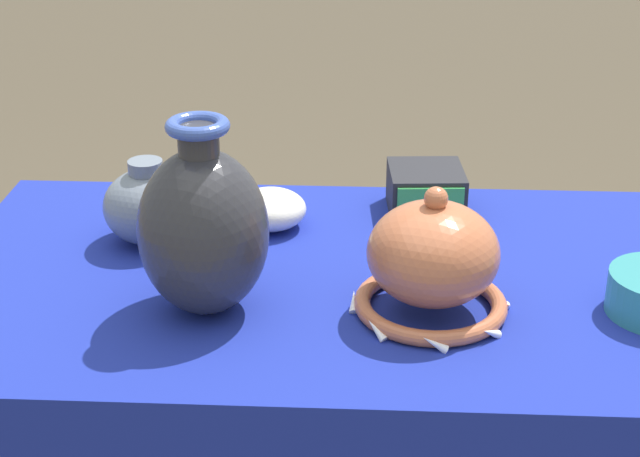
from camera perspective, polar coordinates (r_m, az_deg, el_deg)
display_table at (r=1.44m, az=0.47°, el=-5.93°), size 1.12×0.66×0.72m
vase_tall_bulbous at (r=1.28m, az=-6.81°, el=-0.04°), size 0.17×0.17×0.27m
vase_dome_bell at (r=1.29m, az=6.57°, el=-1.98°), size 0.22×0.22×0.18m
mosaic_tile_box at (r=1.60m, az=6.17°, el=2.18°), size 0.13×0.13×0.07m
bowl_shallow_ivory at (r=1.54m, az=-2.93°, el=1.14°), size 0.11×0.11×0.06m
jar_round_slate at (r=1.51m, az=-9.95°, el=1.34°), size 0.14×0.14×0.13m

